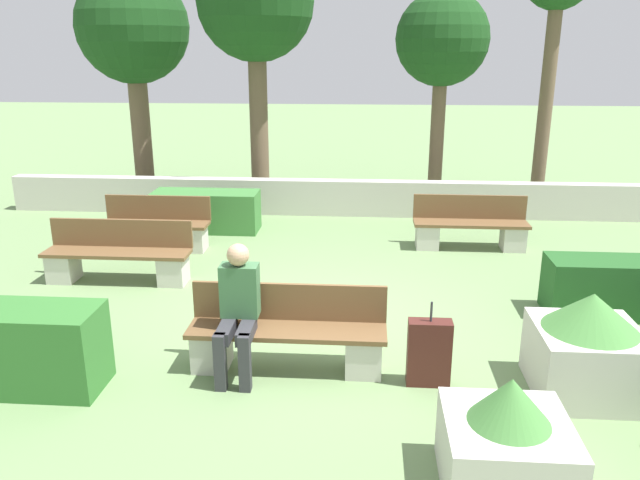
# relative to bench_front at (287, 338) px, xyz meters

# --- Properties ---
(ground_plane) EXTENTS (60.00, 60.00, 0.00)m
(ground_plane) POSITION_rel_bench_front_xyz_m (0.31, 1.09, -0.34)
(ground_plane) COLOR #6B8956
(perimeter_wall) EXTENTS (13.29, 0.30, 0.69)m
(perimeter_wall) POSITION_rel_bench_front_xyz_m (0.31, 6.20, 0.01)
(perimeter_wall) COLOR beige
(perimeter_wall) RESTS_ON ground_plane
(bench_front) EXTENTS (2.03, 0.48, 0.85)m
(bench_front) POSITION_rel_bench_front_xyz_m (0.00, 0.00, 0.00)
(bench_front) COLOR brown
(bench_front) RESTS_ON ground_plane
(bench_left_side) EXTENTS (2.05, 0.48, 0.85)m
(bench_left_side) POSITION_rel_bench_front_xyz_m (-2.69, 2.32, 0.00)
(bench_left_side) COLOR brown
(bench_left_side) RESTS_ON ground_plane
(bench_right_side) EXTENTS (1.85, 0.49, 0.85)m
(bench_right_side) POSITION_rel_bench_front_xyz_m (2.50, 4.23, -0.01)
(bench_right_side) COLOR brown
(bench_right_side) RESTS_ON ground_plane
(bench_back) EXTENTS (1.76, 0.49, 0.85)m
(bench_back) POSITION_rel_bench_front_xyz_m (-2.65, 3.80, -0.01)
(bench_back) COLOR brown
(bench_back) RESTS_ON ground_plane
(person_seated_man) EXTENTS (0.38, 0.63, 1.34)m
(person_seated_man) POSITION_rel_bench_front_xyz_m (-0.47, -0.14, 0.41)
(person_seated_man) COLOR #333338
(person_seated_man) RESTS_ON ground_plane
(hedge_block_near_left) EXTENTS (1.66, 0.63, 0.83)m
(hedge_block_near_left) POSITION_rel_bench_front_xyz_m (-2.57, -0.57, 0.08)
(hedge_block_near_left) COLOR #33702D
(hedge_block_near_left) RESTS_ON ground_plane
(hedge_block_near_right) EXTENTS (1.89, 0.68, 0.72)m
(hedge_block_near_right) POSITION_rel_bench_front_xyz_m (-2.09, 4.93, 0.02)
(hedge_block_near_right) COLOR #3D7A38
(hedge_block_near_right) RESTS_ON ground_plane
(hedge_block_mid_left) EXTENTS (1.88, 0.61, 0.71)m
(hedge_block_mid_left) POSITION_rel_bench_front_xyz_m (3.98, 1.64, 0.02)
(hedge_block_mid_left) COLOR #235623
(hedge_block_mid_left) RESTS_ON ground_plane
(planter_corner_left) EXTENTS (0.97, 0.97, 1.02)m
(planter_corner_left) POSITION_rel_bench_front_xyz_m (2.90, -0.26, 0.15)
(planter_corner_left) COLOR beige
(planter_corner_left) RESTS_ON ground_plane
(planter_corner_right) EXTENTS (0.92, 0.92, 0.93)m
(planter_corner_right) POSITION_rel_bench_front_xyz_m (1.84, -1.74, 0.05)
(planter_corner_right) COLOR beige
(planter_corner_right) RESTS_ON ground_plane
(suitcase) EXTENTS (0.42, 0.18, 0.87)m
(suitcase) POSITION_rel_bench_front_xyz_m (1.42, -0.23, 0.00)
(suitcase) COLOR #471E19
(suitcase) RESTS_ON ground_plane
(tree_leftmost) EXTENTS (2.35, 2.35, 4.77)m
(tree_leftmost) POSITION_rel_bench_front_xyz_m (-4.18, 7.70, 3.18)
(tree_leftmost) COLOR brown
(tree_leftmost) RESTS_ON ground_plane
(tree_center_left) EXTENTS (2.31, 2.31, 5.19)m
(tree_center_left) POSITION_rel_bench_front_xyz_m (-1.46, 7.15, 3.62)
(tree_center_left) COLOR brown
(tree_center_left) RESTS_ON ground_plane
(tree_center_right) EXTENTS (1.87, 1.87, 4.28)m
(tree_center_right) POSITION_rel_bench_front_xyz_m (2.24, 7.44, 2.94)
(tree_center_right) COLOR brown
(tree_center_right) RESTS_ON ground_plane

